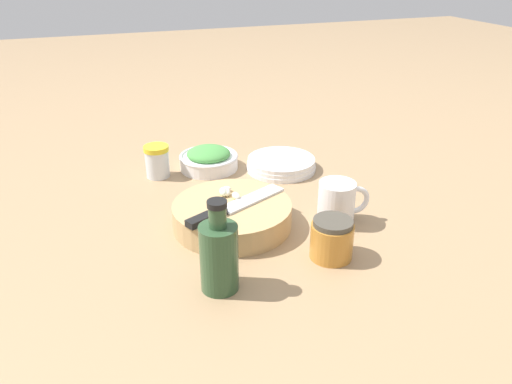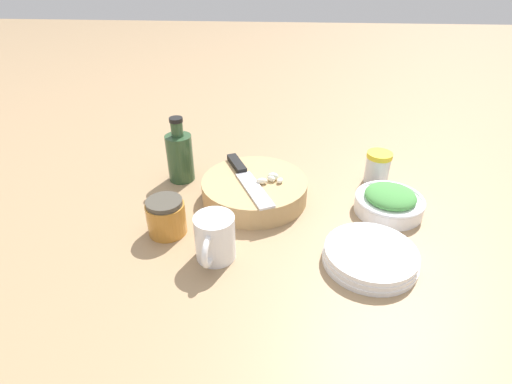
{
  "view_description": "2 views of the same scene",
  "coord_description": "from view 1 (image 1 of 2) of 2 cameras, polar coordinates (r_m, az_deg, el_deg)",
  "views": [
    {
      "loc": [
        0.89,
        -0.36,
        0.51
      ],
      "look_at": [
        0.06,
        -0.06,
        0.07
      ],
      "focal_mm": 35.0,
      "sensor_mm": 36.0,
      "label": 1
    },
    {
      "loc": [
        -0.0,
        0.65,
        0.5
      ],
      "look_at": [
        0.05,
        -0.02,
        0.07
      ],
      "focal_mm": 28.0,
      "sensor_mm": 36.0,
      "label": 2
    }
  ],
  "objects": [
    {
      "name": "ground_plane",
      "position": [
        1.08,
        1.93,
        -1.44
      ],
      "size": [
        5.0,
        5.0,
        0.0
      ],
      "primitive_type": "plane",
      "color": "#997A56"
    },
    {
      "name": "cutting_board",
      "position": [
        0.99,
        -2.74,
        -2.62
      ],
      "size": [
        0.24,
        0.24,
        0.05
      ],
      "color": "tan",
      "rests_on": "ground_plane"
    },
    {
      "name": "chef_knife",
      "position": [
        0.96,
        -2.88,
        -1.77
      ],
      "size": [
        0.12,
        0.23,
        0.01
      ],
      "rotation": [
        0.0,
        0.0,
        0.43
      ],
      "color": "black",
      "rests_on": "cutting_board"
    },
    {
      "name": "garlic_cloves",
      "position": [
        1.01,
        -3.2,
        -0.07
      ],
      "size": [
        0.06,
        0.04,
        0.02
      ],
      "color": "#F3E8C9",
      "rests_on": "cutting_board"
    },
    {
      "name": "herb_bowl",
      "position": [
        1.25,
        -5.42,
        3.79
      ],
      "size": [
        0.15,
        0.15,
        0.06
      ],
      "color": "white",
      "rests_on": "ground_plane"
    },
    {
      "name": "spice_jar",
      "position": [
        1.22,
        -11.23,
        3.49
      ],
      "size": [
        0.06,
        0.06,
        0.08
      ],
      "color": "silver",
      "rests_on": "ground_plane"
    },
    {
      "name": "coffee_mug",
      "position": [
        1.01,
        9.32,
        -1.22
      ],
      "size": [
        0.07,
        0.11,
        0.09
      ],
      "color": "white",
      "rests_on": "ground_plane"
    },
    {
      "name": "plate_stack",
      "position": [
        1.25,
        2.9,
        3.22
      ],
      "size": [
        0.17,
        0.17,
        0.03
      ],
      "color": "white",
      "rests_on": "ground_plane"
    },
    {
      "name": "honey_jar",
      "position": [
        0.9,
        8.66,
        -5.32
      ],
      "size": [
        0.08,
        0.08,
        0.08
      ],
      "color": "#BC7A2D",
      "rests_on": "ground_plane"
    },
    {
      "name": "oil_bottle",
      "position": [
        0.8,
        -4.25,
        -7.16
      ],
      "size": [
        0.06,
        0.06,
        0.16
      ],
      "color": "#2D4C2D",
      "rests_on": "ground_plane"
    }
  ]
}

